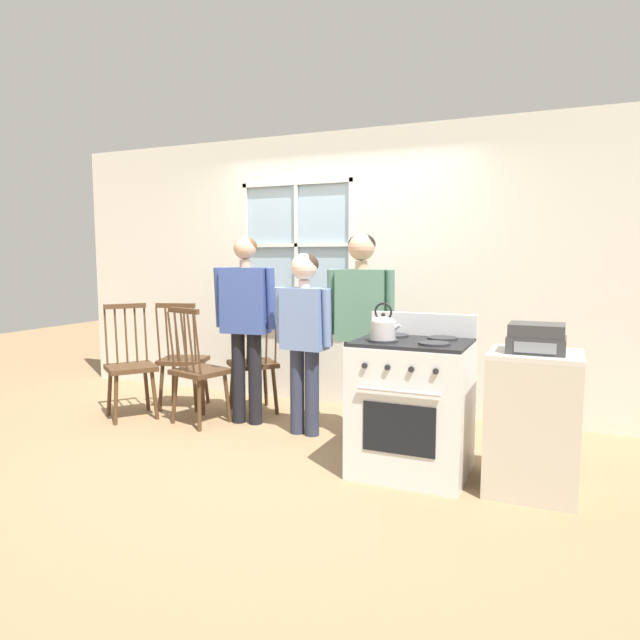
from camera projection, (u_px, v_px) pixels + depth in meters
name	position (u px, v px, depth m)	size (l,w,h in m)	color
ground_plane	(279.00, 445.00, 4.52)	(16.00, 16.00, 0.00)	#937551
wall_back	(347.00, 273.00, 5.63)	(6.40, 0.16, 2.70)	silver
chair_by_window	(182.00, 360.00, 5.60)	(0.52, 0.50, 1.05)	#4C331E
chair_near_wall	(253.00, 364.00, 5.42)	(0.58, 0.58, 1.05)	#4C331E
chair_center_cluster	(130.00, 367.00, 5.27)	(0.57, 0.58, 1.05)	#4C331E
chair_near_stove	(198.00, 371.00, 5.06)	(0.51, 0.50, 1.05)	#4C331E
person_elderly_left	(246.00, 312.00, 5.02)	(0.58, 0.26, 1.66)	black
person_teen_center	(304.00, 324.00, 4.70)	(0.52, 0.24, 1.52)	#2D3347
person_adult_right	(361.00, 314.00, 4.58)	(0.55, 0.27, 1.67)	black
stove	(412.00, 405.00, 3.91)	(0.77, 0.68, 1.08)	silver
kettle	(383.00, 327.00, 3.80)	(0.21, 0.17, 0.25)	#B7B7BC
potted_plant	(305.00, 302.00, 5.75)	(0.13, 0.13, 0.21)	#42474C
side_counter	(533.00, 423.00, 3.58)	(0.55, 0.50, 0.90)	beige
stereo	(536.00, 338.00, 3.50)	(0.34, 0.29, 0.18)	#38383A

